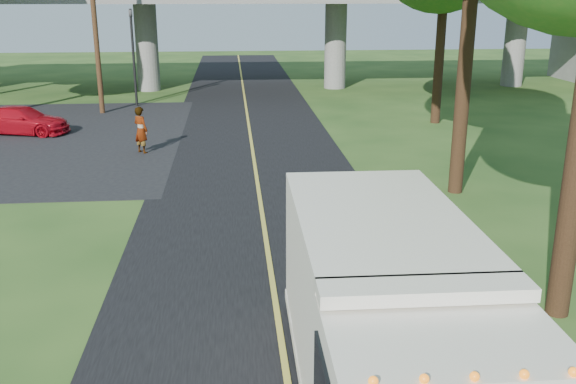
{
  "coord_description": "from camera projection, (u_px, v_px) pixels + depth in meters",
  "views": [
    {
      "loc": [
        -0.78,
        -9.84,
        6.07
      ],
      "look_at": [
        0.47,
        4.35,
        1.6
      ],
      "focal_mm": 40.0,
      "sensor_mm": 36.0,
      "label": 1
    }
  ],
  "objects": [
    {
      "name": "ground",
      "position": [
        283.0,
        354.0,
        11.24
      ],
      "size": [
        120.0,
        120.0,
        0.0
      ],
      "primitive_type": "plane",
      "color": "#274819",
      "rests_on": "ground"
    },
    {
      "name": "road",
      "position": [
        258.0,
        187.0,
        20.74
      ],
      "size": [
        7.0,
        90.0,
        0.02
      ],
      "primitive_type": "cube",
      "color": "black",
      "rests_on": "ground"
    },
    {
      "name": "lane_line",
      "position": [
        258.0,
        187.0,
        20.73
      ],
      "size": [
        0.12,
        90.0,
        0.01
      ],
      "primitive_type": "cube",
      "color": "gold",
      "rests_on": "road"
    },
    {
      "name": "overpass",
      "position": [
        242.0,
        17.0,
        40.29
      ],
      "size": [
        54.0,
        10.0,
        7.3
      ],
      "color": "slate",
      "rests_on": "ground"
    },
    {
      "name": "traffic_signal",
      "position": [
        133.0,
        47.0,
        34.49
      ],
      "size": [
        0.18,
        0.22,
        5.2
      ],
      "color": "black",
      "rests_on": "ground"
    },
    {
      "name": "utility_pole",
      "position": [
        95.0,
        22.0,
        32.04
      ],
      "size": [
        1.6,
        0.26,
        9.0
      ],
      "color": "#472D19",
      "rests_on": "ground"
    },
    {
      "name": "step_van",
      "position": [
        388.0,
        318.0,
        9.22
      ],
      "size": [
        2.61,
        6.93,
        2.9
      ],
      "rotation": [
        0.0,
        0.0,
        -0.01
      ],
      "color": "silver",
      "rests_on": "ground"
    },
    {
      "name": "red_sedan",
      "position": [
        22.0,
        120.0,
        28.41
      ],
      "size": [
        4.44,
        2.59,
        1.21
      ],
      "primitive_type": "imported",
      "rotation": [
        0.0,
        0.0,
        1.34
      ],
      "color": "#B10A17",
      "rests_on": "ground"
    },
    {
      "name": "pedestrian",
      "position": [
        141.0,
        130.0,
        24.91
      ],
      "size": [
        0.79,
        0.78,
        1.83
      ],
      "primitive_type": "imported",
      "rotation": [
        0.0,
        0.0,
        2.4
      ],
      "color": "gray",
      "rests_on": "ground"
    }
  ]
}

